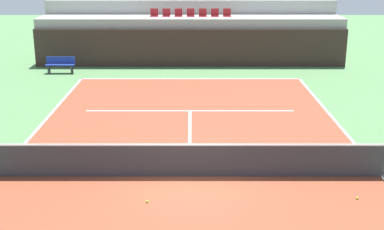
% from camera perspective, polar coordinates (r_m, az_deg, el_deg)
% --- Properties ---
extents(ground_plane, '(80.00, 80.00, 0.00)m').
position_cam_1_polar(ground_plane, '(14.83, -0.54, -6.74)').
color(ground_plane, '#477042').
extents(court_surface, '(11.00, 24.00, 0.01)m').
position_cam_1_polar(court_surface, '(14.83, -0.54, -6.72)').
color(court_surface, brown).
rests_on(court_surface, ground_plane).
extents(baseline_far, '(11.00, 0.10, 0.00)m').
position_cam_1_polar(baseline_far, '(26.20, -0.42, 3.98)').
color(baseline_far, white).
rests_on(baseline_far, court_surface).
extents(sideline_right, '(0.10, 24.00, 0.00)m').
position_cam_1_polar(sideline_right, '(15.77, 19.81, -6.27)').
color(sideline_right, white).
rests_on(sideline_right, court_surface).
extents(service_line_far, '(8.26, 0.10, 0.00)m').
position_cam_1_polar(service_line_far, '(20.83, -0.46, 0.47)').
color(service_line_far, white).
rests_on(service_line_far, court_surface).
extents(centre_service_line, '(0.10, 6.40, 0.00)m').
position_cam_1_polar(centre_service_line, '(17.79, -0.50, -2.51)').
color(centre_service_line, white).
rests_on(centre_service_line, court_surface).
extents(back_wall, '(17.11, 0.30, 2.07)m').
position_cam_1_polar(back_wall, '(28.98, -0.41, 7.34)').
color(back_wall, '#33231E').
rests_on(back_wall, ground_plane).
extents(stands_tier_lower, '(17.11, 2.40, 2.57)m').
position_cam_1_polar(stands_tier_lower, '(30.27, -0.41, 8.25)').
color(stands_tier_lower, '#9E9E99').
rests_on(stands_tier_lower, ground_plane).
extents(stands_tier_upper, '(17.11, 2.40, 3.38)m').
position_cam_1_polar(stands_tier_upper, '(32.58, -0.40, 9.61)').
color(stands_tier_upper, '#9E9E99').
rests_on(stands_tier_upper, ground_plane).
extents(seating_row_lower, '(4.57, 0.44, 0.44)m').
position_cam_1_polar(seating_row_lower, '(30.17, -0.41, 10.92)').
color(seating_row_lower, maroon).
rests_on(seating_row_lower, stands_tier_lower).
extents(tennis_net, '(11.08, 0.08, 1.07)m').
position_cam_1_polar(tennis_net, '(14.63, -0.55, -4.92)').
color(tennis_net, black).
rests_on(tennis_net, court_surface).
extents(player_bench, '(1.50, 0.40, 0.85)m').
position_cam_1_polar(player_bench, '(28.27, -14.41, 5.45)').
color(player_bench, navy).
rests_on(player_bench, ground_plane).
extents(tennis_ball_0, '(0.07, 0.07, 0.07)m').
position_cam_1_polar(tennis_ball_0, '(13.40, -5.14, -9.36)').
color(tennis_ball_0, '#CCE033').
rests_on(tennis_ball_0, court_surface).
extents(tennis_ball_1, '(0.07, 0.07, 0.07)m').
position_cam_1_polar(tennis_ball_1, '(14.17, 17.33, -8.59)').
color(tennis_ball_1, '#CCE033').
rests_on(tennis_ball_1, court_surface).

